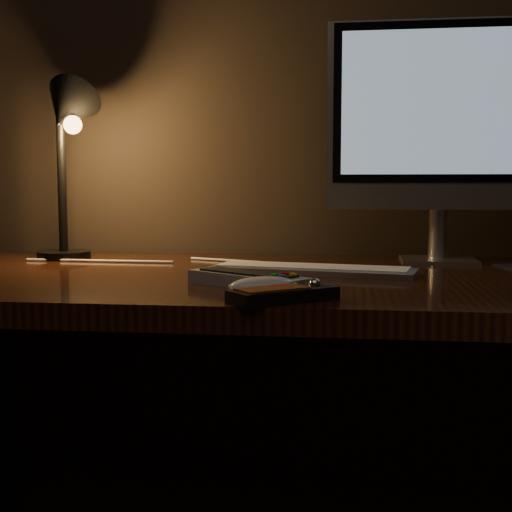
# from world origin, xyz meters

# --- Properties ---
(desk) EXTENTS (1.60, 0.75, 0.75)m
(desk) POSITION_xyz_m (0.00, 1.93, 0.62)
(desk) COLOR #33170B
(desk) RESTS_ON ground
(monitor) EXTENTS (0.49, 0.14, 0.52)m
(monitor) POSITION_xyz_m (0.37, 2.11, 1.06)
(monitor) COLOR silver
(monitor) RESTS_ON desk
(keyboard) EXTENTS (0.40, 0.18, 0.01)m
(keyboard) POSITION_xyz_m (0.10, 1.87, 0.76)
(keyboard) COLOR silver
(keyboard) RESTS_ON desk
(mouse) EXTENTS (0.12, 0.08, 0.02)m
(mouse) POSITION_xyz_m (0.05, 1.59, 0.76)
(mouse) COLOR white
(mouse) RESTS_ON desk
(media_remote) EXTENTS (0.16, 0.15, 0.03)m
(media_remote) POSITION_xyz_m (0.08, 1.53, 0.76)
(media_remote) COLOR black
(media_remote) RESTS_ON desk
(tv_remote) EXTENTS (0.22, 0.18, 0.03)m
(tv_remote) POSITION_xyz_m (0.01, 1.67, 0.76)
(tv_remote) COLOR gray
(tv_remote) RESTS_ON desk
(papers) EXTENTS (0.13, 0.10, 0.01)m
(papers) POSITION_xyz_m (-0.02, 1.93, 0.75)
(papers) COLOR white
(papers) RESTS_ON desk
(desk_lamp) EXTENTS (0.18, 0.21, 0.41)m
(desk_lamp) POSITION_xyz_m (-0.44, 2.03, 1.02)
(desk_lamp) COLOR black
(desk_lamp) RESTS_ON desk
(cable) EXTENTS (0.63, 0.15, 0.01)m
(cable) POSITION_xyz_m (-0.20, 2.01, 0.75)
(cable) COLOR white
(cable) RESTS_ON desk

